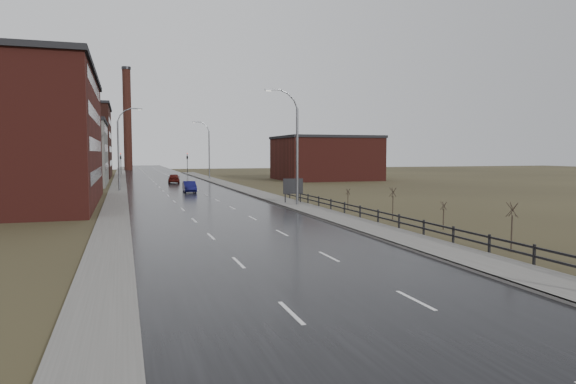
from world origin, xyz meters
TOP-DOWN VIEW (x-y plane):
  - ground at (0.00, 0.00)m, footprint 320.00×320.00m
  - road at (0.00, 60.00)m, footprint 14.00×300.00m
  - sidewalk_right at (8.60, 35.00)m, footprint 3.20×180.00m
  - curb_right at (7.08, 35.00)m, footprint 0.16×180.00m
  - sidewalk_left at (-8.20, 60.00)m, footprint 2.40×260.00m
  - warehouse_mid at (-17.99, 78.00)m, footprint 16.32×20.40m
  - warehouse_far at (-22.99, 108.00)m, footprint 26.52×24.48m
  - building_right at (30.30, 82.00)m, footprint 18.36×16.32m
  - smokestack at (-6.00, 150.00)m, footprint 2.70×2.70m
  - streetlight_right_mid at (8.50, 36.00)m, footprint 3.36×0.28m
  - streetlight_left at (-7.70, 62.00)m, footprint 3.36×0.28m
  - streetlight_right_far at (8.50, 90.00)m, footprint 3.36×0.28m
  - guardrail at (10.30, 18.31)m, footprint 0.10×53.05m
  - shrub_c at (12.08, 10.47)m, footprint 0.62×0.66m
  - shrub_d at (13.38, 18.41)m, footprint 0.46×0.48m
  - shrub_e at (12.67, 24.08)m, footprint 0.60×0.63m
  - shrub_f at (12.63, 32.44)m, footprint 0.45×0.48m
  - billboard at (9.10, 38.21)m, footprint 2.13×0.17m
  - traffic_light_left at (-8.00, 120.00)m, footprint 0.58×2.73m
  - traffic_light_right at (8.00, 120.00)m, footprint 0.58×2.73m
  - car_near at (0.84, 56.70)m, footprint 1.65×4.47m
  - car_far at (0.84, 78.46)m, footprint 2.44×4.99m

SIDE VIEW (x-z plane):
  - ground at x=0.00m, z-range 0.00..0.00m
  - road at x=0.00m, z-range 0.00..0.06m
  - sidewalk_left at x=-8.20m, z-range 0.00..0.12m
  - sidewalk_right at x=8.60m, z-range 0.00..0.18m
  - curb_right at x=7.08m, z-range 0.00..0.18m
  - guardrail at x=10.30m, z-range 0.16..1.26m
  - car_near at x=0.84m, z-range 0.00..1.46m
  - car_far at x=0.84m, z-range 0.00..1.64m
  - shrub_f at x=12.63m, z-range 0.06..1.95m
  - shrub_d at x=13.38m, z-range 0.06..1.97m
  - shrub_e at x=12.67m, z-range 0.08..2.62m
  - shrub_c at x=12.08m, z-range 0.08..2.72m
  - billboard at x=9.10m, z-range 0.44..3.06m
  - building_right at x=30.30m, z-range 0.01..8.51m
  - traffic_light_left at x=-8.00m, z-range 1.95..7.25m
  - traffic_light_right at x=8.00m, z-range 1.95..7.25m
  - warehouse_mid at x=-17.99m, z-range 0.01..10.51m
  - streetlight_right_mid at x=8.50m, z-range 0.16..11.51m
  - streetlight_left at x=-7.70m, z-range 0.16..11.51m
  - streetlight_right_far at x=8.50m, z-range 0.16..11.51m
  - warehouse_far at x=-22.99m, z-range 0.01..15.51m
  - smokestack at x=-6.00m, z-range 0.15..30.85m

